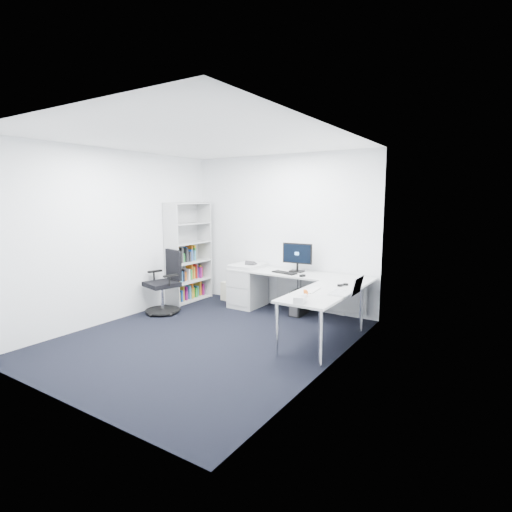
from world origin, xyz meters
The scene contains 22 objects.
ground centered at (0.00, 0.00, 0.00)m, with size 4.20×4.20×0.00m, color black.
ceiling centered at (0.00, 0.00, 2.70)m, with size 4.20×4.20×0.00m, color white.
wall_back centered at (0.00, 2.10, 1.35)m, with size 3.60×0.02×2.70m, color white.
wall_front centered at (0.00, -2.10, 1.35)m, with size 3.60×0.02×2.70m, color white.
wall_left centered at (-1.80, 0.00, 1.35)m, with size 0.02×4.20×2.70m, color white.
wall_right centered at (1.80, 0.00, 1.35)m, with size 0.02×4.20×2.70m, color white.
l_desk centered at (0.55, 1.40, 0.35)m, with size 2.43×1.36×0.71m, color #BABDBC, non-canonical shape.
drawer_pedestal centered at (-0.47, 1.73, 0.39)m, with size 0.50×0.63×0.77m, color #BABDBC.
bookshelf centered at (-1.62, 1.45, 0.93)m, with size 0.36×0.93×1.87m, color #B0B2B3, non-canonical shape.
task_chair centered at (-1.43, 0.57, 0.53)m, with size 0.60×0.60×1.07m, color black, non-canonical shape.
black_pc_tower centered at (0.56, 1.76, 0.21)m, with size 0.19×0.42×0.41m, color black.
beige_pc_tower centered at (-1.04, 1.97, 0.18)m, with size 0.17×0.37×0.35m, color beige.
power_strip centered at (1.08, 2.13, 0.02)m, with size 0.33×0.06×0.04m, color silver.
monitor centered at (0.47, 1.84, 0.96)m, with size 0.52×0.17×0.50m, color black, non-canonical shape.
black_keyboard centered at (0.35, 1.60, 0.72)m, with size 0.43×0.15×0.02m, color black.
mouse centered at (0.73, 1.50, 0.73)m, with size 0.06×0.10×0.03m, color black.
desk_phone centered at (-0.40, 1.73, 0.77)m, with size 0.18×0.18×0.12m, color #2C2B2E, non-canonical shape.
laptop centered at (1.66, 0.74, 0.84)m, with size 0.36×0.35×0.26m, color silver, non-canonical shape.
white_keyboard centered at (1.28, 0.70, 0.72)m, with size 0.11×0.39×0.01m, color silver.
headphones centered at (1.51, 1.22, 0.73)m, with size 0.11×0.17×0.05m, color black, non-canonical shape.
orange_fruit centered at (1.32, 0.38, 0.75)m, with size 0.09×0.09×0.09m, color orange.
tissue_box centered at (1.41, 0.08, 0.75)m, with size 0.12×0.23×0.08m, color silver.
Camera 1 is at (3.48, -4.11, 1.94)m, focal length 28.00 mm.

